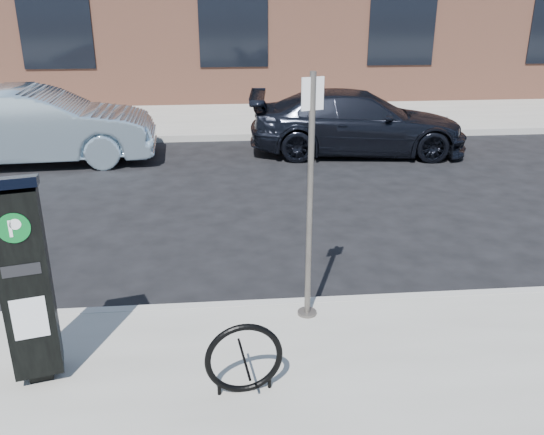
{
  "coord_description": "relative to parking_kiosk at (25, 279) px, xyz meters",
  "views": [
    {
      "loc": [
        -0.5,
        -5.51,
        3.3
      ],
      "look_at": [
        0.06,
        0.5,
        0.94
      ],
      "focal_mm": 38.0,
      "sensor_mm": 36.0,
      "label": 1
    }
  ],
  "objects": [
    {
      "name": "ground",
      "position": [
        2.14,
        1.12,
        -1.11
      ],
      "size": [
        120.0,
        120.0,
        0.0
      ],
      "primitive_type": "plane",
      "color": "black",
      "rests_on": "ground"
    },
    {
      "name": "sidewalk_far",
      "position": [
        2.14,
        15.12,
        -1.03
      ],
      "size": [
        60.0,
        12.0,
        0.15
      ],
      "primitive_type": "cube",
      "color": "gray",
      "rests_on": "ground"
    },
    {
      "name": "curb_near",
      "position": [
        2.14,
        1.1,
        -1.03
      ],
      "size": [
        60.0,
        0.12,
        0.16
      ],
      "primitive_type": "cube",
      "color": "#9E9B93",
      "rests_on": "ground"
    },
    {
      "name": "curb_far",
      "position": [
        2.14,
        9.14,
        -1.03
      ],
      "size": [
        60.0,
        0.12,
        0.16
      ],
      "primitive_type": "cube",
      "color": "#9E9B93",
      "rests_on": "ground"
    },
    {
      "name": "parking_kiosk",
      "position": [
        0.0,
        0.0,
        0.0
      ],
      "size": [
        0.51,
        0.47,
        1.86
      ],
      "rotation": [
        0.0,
        0.0,
        0.25
      ],
      "color": "black",
      "rests_on": "sidewalk_near"
    },
    {
      "name": "sign_pole",
      "position": [
        2.49,
        0.82,
        0.28
      ],
      "size": [
        0.22,
        0.2,
        2.5
      ],
      "rotation": [
        0.0,
        0.0,
        0.31
      ],
      "color": "#57524D",
      "rests_on": "sidewalk_near"
    },
    {
      "name": "bike_rack",
      "position": [
        1.77,
        -0.37,
        -0.64
      ],
      "size": [
        0.66,
        0.13,
        0.66
      ],
      "rotation": [
        0.0,
        0.0,
        0.12
      ],
      "color": "black",
      "rests_on": "sidewalk_near"
    },
    {
      "name": "car_silver",
      "position": [
        -2.07,
        7.57,
        -0.33
      ],
      "size": [
        4.8,
        1.94,
        1.55
      ],
      "primitive_type": "imported",
      "rotation": [
        0.0,
        0.0,
        1.63
      ],
      "color": "#9CB7C7",
      "rests_on": "ground"
    },
    {
      "name": "car_dark",
      "position": [
        4.63,
        7.77,
        -0.43
      ],
      "size": [
        4.83,
        2.36,
        1.35
      ],
      "primitive_type": "imported",
      "rotation": [
        0.0,
        0.0,
        1.47
      ],
      "color": "black",
      "rests_on": "ground"
    }
  ]
}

